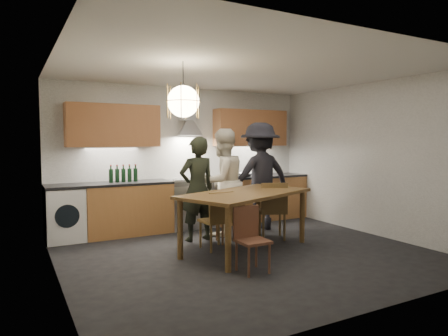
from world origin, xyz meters
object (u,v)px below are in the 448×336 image
chair_back_left (218,217)px  person_left (197,189)px  dining_table (246,199)px  person_right (260,176)px  stock_pot (268,172)px  person_mid (223,182)px  chair_front (250,234)px  mixing_bowl (245,175)px  wine_bottles (123,173)px

chair_back_left → person_left: person_left is taller
dining_table → person_right: person_right is taller
dining_table → stock_pot: (1.63, 1.80, 0.20)m
person_left → person_mid: 0.57m
chair_front → mixing_bowl: 3.03m
chair_back_left → person_left: 0.75m
person_mid → person_right: person_right is taller
chair_front → stock_pot: bearing=51.6°
dining_table → chair_front: (-0.44, -0.81, -0.31)m
dining_table → chair_back_left: 0.49m
person_mid → mixing_bowl: bearing=-153.2°
dining_table → chair_back_left: size_ratio=2.61×
chair_back_left → wine_bottles: (-0.95, 1.66, 0.55)m
person_left → dining_table: bearing=112.4°
stock_pot → person_mid: bearing=-152.3°
person_left → person_right: size_ratio=0.87×
wine_bottles → chair_back_left: bearing=-60.2°
person_left → wine_bottles: person_left is taller
chair_back_left → person_mid: person_mid is taller
mixing_bowl → person_mid: bearing=-140.5°
chair_back_left → person_left: (-0.02, 0.67, 0.34)m
dining_table → person_mid: (0.16, 1.02, 0.14)m
stock_pot → wine_bottles: (-2.95, 0.06, 0.09)m
dining_table → person_mid: size_ratio=1.26×
chair_front → person_left: (0.06, 1.67, 0.38)m
chair_front → dining_table: bearing=61.5°
person_right → stock_pot: (0.68, 0.73, -0.00)m
stock_pot → wine_bottles: bearing=178.9°
chair_front → stock_pot: size_ratio=4.58×
dining_table → person_mid: bearing=59.1°
chair_front → person_right: size_ratio=0.41×
wine_bottles → person_mid: bearing=-29.4°
dining_table → person_right: size_ratio=1.18×
mixing_bowl → chair_back_left: bearing=-132.3°
mixing_bowl → stock_pot: stock_pot is taller
chair_front → mixing_bowl: mixing_bowl is taller
chair_front → person_mid: (0.60, 1.83, 0.45)m
person_mid → person_right: size_ratio=0.94×
person_mid → person_right: 0.79m
chair_back_left → stock_pot: (2.00, 1.60, 0.46)m
dining_table → person_left: size_ratio=1.36×
chair_front → person_left: size_ratio=0.48×
mixing_bowl → wine_bottles: size_ratio=0.61×
person_left → stock_pot: person_left is taller
chair_front → stock_pot: 3.37m
chair_front → person_mid: bearing=72.0°
person_right → dining_table: bearing=50.0°
chair_back_left → person_mid: (0.52, 0.83, 0.41)m
dining_table → chair_back_left: chair_back_left is taller
chair_back_left → person_left: size_ratio=0.52×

